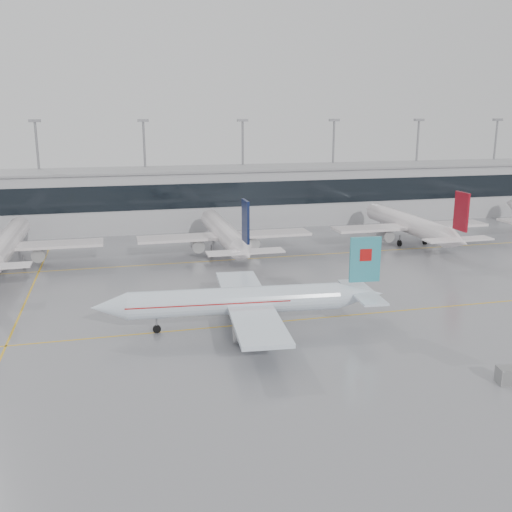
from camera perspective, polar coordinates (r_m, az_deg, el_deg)
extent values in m
plane|color=gray|center=(67.10, 2.52, -6.55)|extent=(320.00, 320.00, 0.00)
cube|color=gold|center=(67.10, 2.52, -6.54)|extent=(120.00, 0.25, 0.01)
cube|color=gold|center=(94.94, -2.66, -0.39)|extent=(120.00, 0.25, 0.01)
cube|color=gold|center=(79.63, -22.06, -4.26)|extent=(0.25, 60.00, 0.01)
cube|color=#A9A9AD|center=(124.76, -5.65, 5.81)|extent=(180.00, 15.00, 12.00)
cube|color=black|center=(117.16, -5.11, 6.04)|extent=(180.00, 0.20, 5.00)
cube|color=gray|center=(124.04, -5.72, 8.65)|extent=(182.00, 16.00, 0.40)
cylinder|color=gray|center=(129.64, -20.82, 7.51)|extent=(0.50, 0.50, 22.00)
cube|color=gray|center=(129.04, -21.26, 12.49)|extent=(2.40, 1.00, 0.60)
cylinder|color=gray|center=(128.99, -11.00, 8.13)|extent=(0.50, 0.50, 22.00)
cube|color=gray|center=(128.39, -11.23, 13.15)|extent=(2.40, 1.00, 0.60)
cylinder|color=gray|center=(132.06, -1.33, 8.51)|extent=(0.50, 0.50, 22.00)
cube|color=gray|center=(131.47, -1.35, 13.41)|extent=(2.40, 1.00, 0.60)
cylinder|color=gray|center=(138.59, 7.68, 8.64)|extent=(0.50, 0.50, 22.00)
cube|color=gray|center=(138.03, 7.84, 13.32)|extent=(2.40, 1.00, 0.60)
cylinder|color=gray|center=(148.13, 15.70, 8.59)|extent=(0.50, 0.50, 22.00)
cube|color=gray|center=(147.61, 16.00, 12.95)|extent=(2.40, 1.00, 0.60)
cylinder|color=gray|center=(160.15, 22.64, 8.41)|extent=(0.50, 0.50, 22.00)
cube|color=gray|center=(159.67, 23.02, 12.43)|extent=(2.40, 1.00, 0.60)
cylinder|color=white|center=(63.90, -2.09, -4.50)|extent=(23.71, 5.14, 3.09)
cone|color=white|center=(63.81, -14.50, -4.98)|extent=(4.26, 3.42, 3.09)
cone|color=white|center=(67.14, 10.36, -3.81)|extent=(5.85, 3.57, 3.09)
cube|color=white|center=(64.21, -0.76, -4.78)|extent=(7.22, 25.83, 0.45)
cube|color=white|center=(67.12, 10.54, -3.56)|extent=(3.65, 10.01, 0.25)
cube|color=teal|center=(66.14, 10.85, -0.34)|extent=(3.62, 0.66, 5.26)
cylinder|color=#A6A6A7|center=(60.20, -0.56, -7.60)|extent=(3.77, 2.41, 2.10)
cylinder|color=#A6A6A7|center=(69.14, -1.75, -4.71)|extent=(3.77, 2.41, 2.10)
cylinder|color=gray|center=(64.22, -9.91, -6.68)|extent=(0.20, 0.20, 1.27)
cylinder|color=black|center=(64.45, -9.89, -7.21)|extent=(0.92, 0.38, 0.90)
cylinder|color=gray|center=(62.51, 0.51, -6.94)|extent=(0.24, 0.24, 1.27)
cylinder|color=black|center=(62.74, 0.51, -7.49)|extent=(1.14, 0.54, 1.10)
cylinder|color=gray|center=(67.33, -0.23, -5.39)|extent=(0.24, 0.24, 1.27)
cylinder|color=black|center=(67.55, -0.23, -5.90)|extent=(1.14, 0.54, 1.10)
cube|color=#B70F0F|center=(66.00, 10.87, 0.14)|extent=(1.43, 0.57, 1.40)
cube|color=#B70F0F|center=(63.56, -4.79, -4.45)|extent=(18.20, 4.68, 0.12)
cylinder|color=white|center=(98.63, -23.65, 1.24)|extent=(3.59, 27.36, 3.59)
cone|color=white|center=(113.84, -22.44, 2.92)|extent=(3.59, 4.00, 3.59)
cube|color=white|center=(97.27, -23.76, 0.83)|extent=(29.64, 5.00, 0.45)
cylinder|color=#A6A6A7|center=(97.36, -20.86, 0.20)|extent=(2.10, 3.60, 2.10)
cylinder|color=gray|center=(109.47, -22.66, 1.12)|extent=(0.20, 0.20, 1.56)
cylinder|color=black|center=(109.63, -22.62, 0.72)|extent=(0.30, 0.90, 0.90)
cylinder|color=gray|center=(96.34, -22.22, -0.41)|extent=(0.24, 0.24, 1.56)
cylinder|color=black|center=(96.52, -22.18, -0.86)|extent=(0.45, 1.10, 1.10)
cylinder|color=white|center=(98.88, -3.26, 2.43)|extent=(3.59, 27.36, 3.59)
cone|color=white|center=(114.05, -4.77, 3.95)|extent=(3.59, 4.00, 3.59)
cone|color=white|center=(83.14, -1.10, 0.25)|extent=(3.59, 5.60, 3.59)
cube|color=white|center=(97.52, -3.09, 2.03)|extent=(29.64, 5.00, 0.45)
cube|color=white|center=(82.88, -1.07, 0.42)|extent=(11.40, 2.80, 0.25)
cube|color=#0D163A|center=(81.74, -1.05, 3.49)|extent=(0.35, 3.60, 6.12)
cylinder|color=#A6A6A7|center=(97.54, -5.90, 1.08)|extent=(2.10, 3.60, 2.10)
cylinder|color=#A6A6A7|center=(99.32, -0.42, 1.39)|extent=(2.10, 3.60, 2.10)
cylinder|color=gray|center=(109.69, -4.31, 2.19)|extent=(0.20, 0.20, 1.56)
cylinder|color=black|center=(109.85, -4.30, 1.79)|extent=(0.30, 0.90, 0.90)
cylinder|color=gray|center=(96.56, -4.47, 0.63)|extent=(0.24, 0.24, 1.56)
cylinder|color=black|center=(96.74, -4.47, 0.18)|extent=(0.45, 1.10, 1.10)
cylinder|color=gray|center=(97.53, -1.46, 0.80)|extent=(0.24, 0.24, 1.56)
cylinder|color=black|center=(97.71, -1.46, 0.36)|extent=(0.45, 1.10, 1.10)
cylinder|color=white|center=(110.80, 14.83, 3.24)|extent=(3.59, 27.36, 3.59)
cone|color=white|center=(124.53, 11.38, 4.57)|extent=(3.59, 4.00, 3.59)
cone|color=white|center=(97.01, 19.48, 1.43)|extent=(3.59, 5.60, 3.59)
cube|color=white|center=(109.58, 15.19, 2.89)|extent=(29.64, 5.00, 0.45)
cube|color=white|center=(96.78, 19.56, 1.57)|extent=(11.40, 2.80, 0.25)
cube|color=maroon|center=(95.81, 19.85, 4.21)|extent=(0.35, 3.60, 6.12)
cylinder|color=#A6A6A7|center=(108.06, 12.79, 2.07)|extent=(2.10, 3.60, 2.10)
cylinder|color=#A6A6A7|center=(112.69, 17.16, 2.27)|extent=(2.10, 3.60, 2.10)
cylinder|color=gray|center=(120.54, 12.33, 2.97)|extent=(0.20, 0.20, 1.56)
cylinder|color=black|center=(120.69, 12.31, 2.61)|extent=(0.30, 0.90, 0.90)
cylinder|color=gray|center=(107.89, 14.17, 1.66)|extent=(0.24, 0.24, 1.56)
cylinder|color=black|center=(108.05, 14.15, 1.26)|extent=(0.45, 1.10, 1.10)
cylinder|color=gray|center=(110.42, 16.56, 1.78)|extent=(0.24, 0.24, 1.56)
cylinder|color=black|center=(110.58, 16.53, 1.39)|extent=(0.45, 1.10, 1.10)
cone|color=white|center=(143.02, 24.20, 4.80)|extent=(3.59, 4.00, 3.59)
cube|color=slate|center=(56.74, 23.74, -10.90)|extent=(1.78, 1.69, 1.53)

